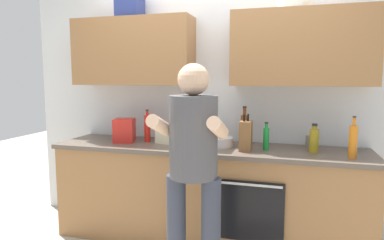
{
  "coord_description": "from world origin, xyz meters",
  "views": [
    {
      "loc": [
        0.72,
        -2.97,
        1.52
      ],
      "look_at": [
        -0.11,
        -0.1,
        1.15
      ],
      "focal_mm": 31.93,
      "sensor_mm": 36.0,
      "label": 1
    }
  ],
  "objects_px": {
    "bottle_soda": "(266,138)",
    "grocery_bag_rice": "(169,134)",
    "grocery_bag_crisps": "(125,130)",
    "bottle_hotsauce": "(147,128)",
    "bottle_oil": "(314,140)",
    "bottle_vinegar": "(244,129)",
    "bottle_water": "(352,142)",
    "cup_stoneware": "(310,142)",
    "bottle_juice": "(353,141)",
    "knife_block": "(246,136)",
    "mixing_bowl": "(221,142)",
    "person_standing": "(193,159)"
  },
  "relations": [
    {
      "from": "bottle_vinegar",
      "to": "cup_stoneware",
      "type": "xyz_separation_m",
      "value": [
        0.58,
        0.03,
        -0.09
      ]
    },
    {
      "from": "bottle_soda",
      "to": "grocery_bag_rice",
      "type": "bearing_deg",
      "value": 177.23
    },
    {
      "from": "bottle_hotsauce",
      "to": "grocery_bag_crisps",
      "type": "relative_size",
      "value": 1.39
    },
    {
      "from": "knife_block",
      "to": "bottle_soda",
      "type": "bearing_deg",
      "value": 25.71
    },
    {
      "from": "cup_stoneware",
      "to": "bottle_water",
      "type": "bearing_deg",
      "value": -17.71
    },
    {
      "from": "grocery_bag_rice",
      "to": "person_standing",
      "type": "bearing_deg",
      "value": -58.81
    },
    {
      "from": "bottle_water",
      "to": "cup_stoneware",
      "type": "distance_m",
      "value": 0.35
    },
    {
      "from": "knife_block",
      "to": "bottle_juice",
      "type": "bearing_deg",
      "value": -2.97
    },
    {
      "from": "bottle_vinegar",
      "to": "bottle_soda",
      "type": "bearing_deg",
      "value": -39.24
    },
    {
      "from": "bottle_vinegar",
      "to": "bottle_oil",
      "type": "distance_m",
      "value": 0.62
    },
    {
      "from": "bottle_oil",
      "to": "bottle_soda",
      "type": "distance_m",
      "value": 0.39
    },
    {
      "from": "bottle_vinegar",
      "to": "bottle_hotsauce",
      "type": "bearing_deg",
      "value": -173.88
    },
    {
      "from": "bottle_juice",
      "to": "bottle_vinegar",
      "type": "bearing_deg",
      "value": 161.39
    },
    {
      "from": "bottle_hotsauce",
      "to": "bottle_oil",
      "type": "distance_m",
      "value": 1.53
    },
    {
      "from": "bottle_oil",
      "to": "knife_block",
      "type": "relative_size",
      "value": 0.77
    },
    {
      "from": "bottle_water",
      "to": "grocery_bag_rice",
      "type": "xyz_separation_m",
      "value": [
        -1.61,
        -0.05,
        0.0
      ]
    },
    {
      "from": "bottle_juice",
      "to": "grocery_bag_crisps",
      "type": "bearing_deg",
      "value": 176.21
    },
    {
      "from": "bottle_oil",
      "to": "mixing_bowl",
      "type": "relative_size",
      "value": 1.08
    },
    {
      "from": "knife_block",
      "to": "grocery_bag_crisps",
      "type": "distance_m",
      "value": 1.19
    },
    {
      "from": "grocery_bag_crisps",
      "to": "grocery_bag_rice",
      "type": "distance_m",
      "value": 0.45
    },
    {
      "from": "bottle_hotsauce",
      "to": "knife_block",
      "type": "height_order",
      "value": "same"
    },
    {
      "from": "bottle_oil",
      "to": "cup_stoneware",
      "type": "distance_m",
      "value": 0.19
    },
    {
      "from": "bottle_oil",
      "to": "cup_stoneware",
      "type": "bearing_deg",
      "value": 96.32
    },
    {
      "from": "bottle_vinegar",
      "to": "bottle_hotsauce",
      "type": "height_order",
      "value": "bottle_vinegar"
    },
    {
      "from": "bottle_soda",
      "to": "cup_stoneware",
      "type": "relative_size",
      "value": 2.23
    },
    {
      "from": "person_standing",
      "to": "bottle_juice",
      "type": "relative_size",
      "value": 4.93
    },
    {
      "from": "cup_stoneware",
      "to": "bottle_vinegar",
      "type": "bearing_deg",
      "value": -177.25
    },
    {
      "from": "knife_block",
      "to": "mixing_bowl",
      "type": "bearing_deg",
      "value": 153.8
    },
    {
      "from": "bottle_soda",
      "to": "mixing_bowl",
      "type": "xyz_separation_m",
      "value": [
        -0.41,
        0.04,
        -0.06
      ]
    },
    {
      "from": "grocery_bag_crisps",
      "to": "bottle_oil",
      "type": "bearing_deg",
      "value": 0.27
    },
    {
      "from": "mixing_bowl",
      "to": "bottle_juice",
      "type": "bearing_deg",
      "value": -8.55
    },
    {
      "from": "bottle_juice",
      "to": "knife_block",
      "type": "relative_size",
      "value": 1.04
    },
    {
      "from": "bottle_vinegar",
      "to": "knife_block",
      "type": "distance_m",
      "value": 0.26
    },
    {
      "from": "grocery_bag_crisps",
      "to": "bottle_hotsauce",
      "type": "bearing_deg",
      "value": 16.27
    },
    {
      "from": "bottle_hotsauce",
      "to": "knife_block",
      "type": "distance_m",
      "value": 0.99
    },
    {
      "from": "cup_stoneware",
      "to": "knife_block",
      "type": "height_order",
      "value": "knife_block"
    },
    {
      "from": "bottle_oil",
      "to": "cup_stoneware",
      "type": "height_order",
      "value": "bottle_oil"
    },
    {
      "from": "grocery_bag_rice",
      "to": "bottle_soda",
      "type": "bearing_deg",
      "value": -2.77
    },
    {
      "from": "bottle_water",
      "to": "bottle_vinegar",
      "type": "bearing_deg",
      "value": 175.18
    },
    {
      "from": "bottle_vinegar",
      "to": "cup_stoneware",
      "type": "bearing_deg",
      "value": 2.75
    },
    {
      "from": "bottle_oil",
      "to": "grocery_bag_crisps",
      "type": "xyz_separation_m",
      "value": [
        -1.75,
        -0.01,
        0.01
      ]
    },
    {
      "from": "bottle_water",
      "to": "knife_block",
      "type": "height_order",
      "value": "knife_block"
    },
    {
      "from": "knife_block",
      "to": "grocery_bag_rice",
      "type": "xyz_separation_m",
      "value": [
        -0.74,
        0.12,
        -0.04
      ]
    },
    {
      "from": "bottle_vinegar",
      "to": "bottle_oil",
      "type": "relative_size",
      "value": 1.49
    },
    {
      "from": "cup_stoneware",
      "to": "grocery_bag_crisps",
      "type": "bearing_deg",
      "value": -173.71
    },
    {
      "from": "bottle_hotsauce",
      "to": "grocery_bag_crisps",
      "type": "xyz_separation_m",
      "value": [
        -0.21,
        -0.06,
        -0.02
      ]
    },
    {
      "from": "bottle_soda",
      "to": "bottle_oil",
      "type": "bearing_deg",
      "value": 2.81
    },
    {
      "from": "bottle_water",
      "to": "grocery_bag_crisps",
      "type": "bearing_deg",
      "value": -177.63
    },
    {
      "from": "bottle_oil",
      "to": "bottle_soda",
      "type": "height_order",
      "value": "bottle_soda"
    },
    {
      "from": "bottle_water",
      "to": "bottle_soda",
      "type": "height_order",
      "value": "bottle_soda"
    }
  ]
}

